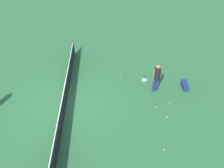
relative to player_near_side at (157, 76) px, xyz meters
The scene contains 11 objects.
ground_plane 4.92m from the player_near_side, 100.37° to the left, with size 40.00×40.00×0.00m, color #2D6B3D.
court_net 4.84m from the player_near_side, 100.37° to the left, with size 10.09×0.09×1.07m.
player_near_side is the anchor object (origin of this frame).
tennis_racket_near_player 1.48m from the player_near_side, 21.73° to the left, with size 0.60×0.36×0.03m.
tennis_ball_near_player 2.54m from the player_near_side, 49.70° to the left, with size 0.07×0.07×0.07m, color #C6E033.
tennis_ball_by_net 3.97m from the player_near_side, behind, with size 0.07×0.07×0.07m, color #C6E033.
tennis_ball_midcourt 1.66m from the player_near_side, behind, with size 0.07×0.07×0.07m, color #C6E033.
tennis_ball_baseline 3.07m from the player_near_side, 28.63° to the left, with size 0.07×0.07×0.07m, color #C6E033.
tennis_ball_stray_left 2.26m from the player_near_side, behind, with size 0.07×0.07×0.07m, color #C6E033.
tennis_ball_stray_right 1.53m from the player_near_side, 150.92° to the right, with size 0.07×0.07×0.07m, color #C6E033.
equipment_bag 1.95m from the player_near_side, 81.51° to the right, with size 0.83×0.37×0.28m.
Camera 1 is at (-8.40, -1.95, 7.83)m, focal length 35.64 mm.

